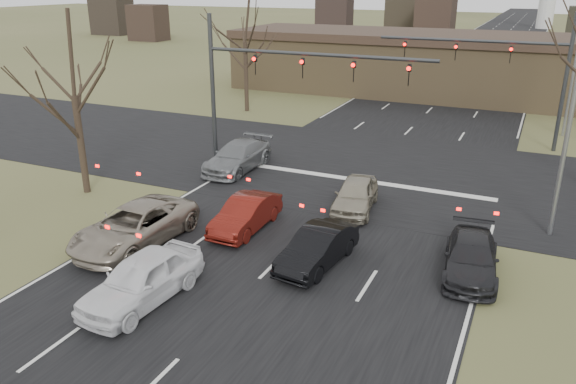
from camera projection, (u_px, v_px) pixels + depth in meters
name	position (u px, v px, depth m)	size (l,w,h in m)	color
ground	(232.00, 307.00, 17.64)	(360.00, 360.00, 0.00)	#4F542C
road_main	(477.00, 63.00, 68.66)	(14.00, 300.00, 0.02)	black
road_cross	(370.00, 169.00, 30.39)	(200.00, 14.00, 0.02)	black
building	(472.00, 66.00, 48.23)	(42.40, 10.40, 5.30)	olive
mast_arm_near	(266.00, 74.00, 28.93)	(12.12, 0.24, 8.00)	#383A3D
mast_arm_far	(515.00, 63.00, 33.02)	(11.12, 0.24, 8.00)	#383A3D
streetlight_right_near	(569.00, 96.00, 20.74)	(2.34, 0.25, 10.00)	gray
streetlight_right_far	(575.00, 49.00, 35.00)	(2.34, 0.25, 10.00)	gray
tree_left_near	(69.00, 53.00, 24.88)	(5.10, 5.10, 8.50)	black
tree_left_far	(244.00, 13.00, 41.34)	(5.70, 5.70, 9.50)	black
car_silver_suv	(134.00, 226.00, 21.54)	(2.55, 5.54, 1.54)	gray
car_white_sedan	(142.00, 279.00, 17.71)	(1.85, 4.60, 1.57)	white
car_black_hatch	(318.00, 248.00, 20.01)	(1.43, 4.09, 1.35)	black
car_charcoal_sedan	(471.00, 257.00, 19.40)	(1.78, 4.37, 1.27)	black
car_grey_ahead	(238.00, 156.00, 30.10)	(2.08, 5.10, 1.48)	slate
car_red_ahead	(246.00, 214.00, 22.87)	(1.43, 4.10, 1.35)	#60140D
car_silver_ahead	(355.00, 195.00, 24.83)	(1.67, 4.14, 1.41)	#9E9780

